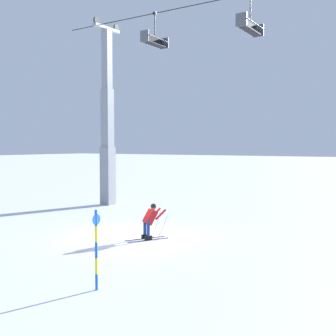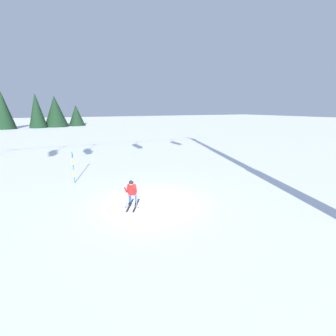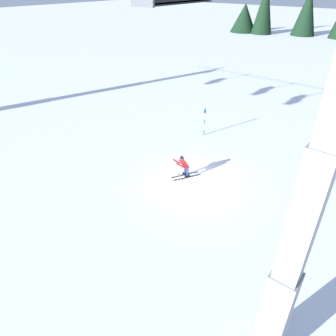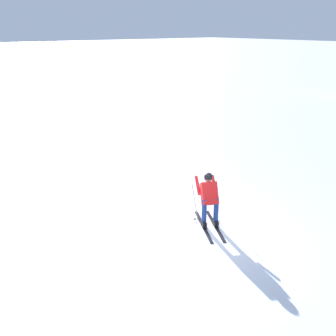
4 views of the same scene
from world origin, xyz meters
name	(u,v)px [view 1 (image 1 of 4)]	position (x,y,z in m)	size (l,w,h in m)	color
ground_plane	(131,236)	(0.00, 0.00, 0.00)	(260.00, 260.00, 0.00)	white
skier_carving_main	(150,219)	(0.99, 0.01, 0.82)	(1.30, 1.74, 1.56)	black
lift_tower_near	(107,129)	(-6.91, 6.58, 4.80)	(0.72, 2.30, 11.52)	gray
chairlift_seat_nearest	(154,40)	(-3.34, 6.58, 9.85)	(0.61, 2.08, 1.89)	black
chairlift_seat_second	(249,26)	(2.47, 6.58, 9.77)	(0.61, 2.36, 1.95)	black
trail_marker_pole	(96,247)	(3.20, -5.56, 1.13)	(0.07, 0.28, 2.10)	blue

